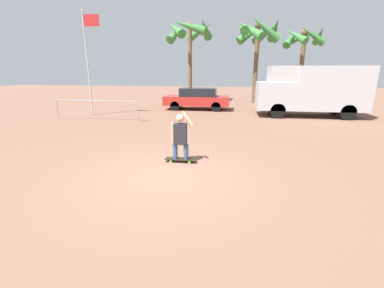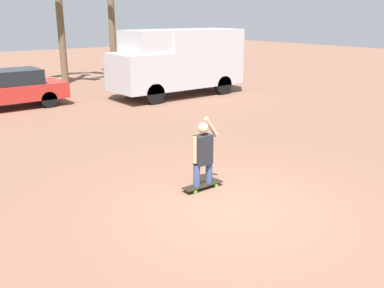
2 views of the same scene
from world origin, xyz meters
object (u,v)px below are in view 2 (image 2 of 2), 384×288
object	(u,v)px
skateboard	(203,185)
person_skateboarder	(203,151)
parked_car_red	(5,89)
camper_van	(179,60)

from	to	relation	value
skateboard	person_skateboarder	world-z (taller)	person_skateboarder
parked_car_red	skateboard	bearing A→B (deg)	-84.97
camper_van	parked_car_red	size ratio (longest dim) A/B	1.33
person_skateboarder	camper_van	distance (m)	10.81
camper_van	parked_car_red	world-z (taller)	camper_van
skateboard	camper_van	distance (m)	10.89
person_skateboarder	parked_car_red	world-z (taller)	person_skateboarder
camper_van	parked_car_red	xyz separation A→B (m)	(-6.90, 1.78, -0.80)
camper_van	parked_car_red	bearing A→B (deg)	165.55
person_skateboarder	parked_car_red	distance (m)	10.81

